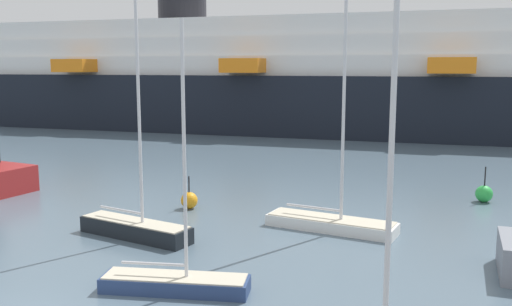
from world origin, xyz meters
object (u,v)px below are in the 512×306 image
object	(u,v)px
sailboat_4	(331,219)
cruise_ship	(351,80)
sailboat_3	(135,226)
sailboat_2	(175,279)
channel_buoy_0	(484,194)
channel_buoy_1	(189,200)

from	to	relation	value
sailboat_4	cruise_ship	world-z (taller)	cruise_ship
sailboat_4	sailboat_3	bearing A→B (deg)	-144.89
sailboat_2	sailboat_4	xyz separation A→B (m)	(2.76, 7.12, 0.06)
sailboat_2	channel_buoy_0	size ratio (longest dim) A/B	4.48
sailboat_3	cruise_ship	size ratio (longest dim) A/B	0.09
channel_buoy_1	channel_buoy_0	bearing A→B (deg)	24.75
sailboat_3	channel_buoy_0	distance (m)	15.47
sailboat_2	channel_buoy_0	xyz separation A→B (m)	(8.31, 13.69, 0.03)
cruise_ship	sailboat_4	bearing A→B (deg)	-82.84
sailboat_2	sailboat_4	bearing A→B (deg)	57.04
cruise_ship	channel_buoy_0	bearing A→B (deg)	-69.18
sailboat_3	channel_buoy_1	world-z (taller)	sailboat_3
sailboat_3	sailboat_4	world-z (taller)	sailboat_4
channel_buoy_1	sailboat_3	bearing A→B (deg)	-89.77
channel_buoy_0	channel_buoy_1	xyz separation A→B (m)	(-11.95, -5.51, -0.02)
sailboat_3	channel_buoy_0	xyz separation A→B (m)	(11.93, 9.84, -0.05)
sailboat_4	channel_buoy_1	size ratio (longest dim) A/B	6.32
sailboat_4	cruise_ship	distance (m)	32.73
sailboat_3	sailboat_4	bearing A→B (deg)	38.59
channel_buoy_0	cruise_ship	bearing A→B (deg)	112.57
sailboat_3	cruise_ship	bearing A→B (deg)	99.21
channel_buoy_0	cruise_ship	size ratio (longest dim) A/B	0.02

